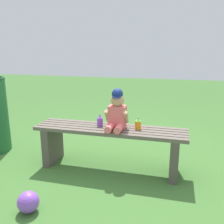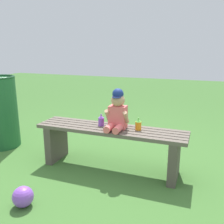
# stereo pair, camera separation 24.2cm
# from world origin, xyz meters

# --- Properties ---
(ground_plane) EXTENTS (16.00, 16.00, 0.00)m
(ground_plane) POSITION_xyz_m (0.00, 0.00, 0.00)
(ground_plane) COLOR #3D6B2D
(park_bench) EXTENTS (1.55, 0.35, 0.45)m
(park_bench) POSITION_xyz_m (0.00, 0.00, 0.30)
(park_bench) COLOR #60564C
(park_bench) RESTS_ON ground_plane
(child_figure) EXTENTS (0.23, 0.27, 0.40)m
(child_figure) POSITION_xyz_m (0.07, -0.00, 0.63)
(child_figure) COLOR #E56666
(child_figure) RESTS_ON park_bench
(sippy_cup_left) EXTENTS (0.06, 0.06, 0.12)m
(sippy_cup_left) POSITION_xyz_m (-0.11, 0.03, 0.51)
(sippy_cup_left) COLOR #8C4CCC
(sippy_cup_left) RESTS_ON park_bench
(sippy_cup_right) EXTENTS (0.06, 0.06, 0.12)m
(sippy_cup_right) POSITION_xyz_m (0.28, 0.03, 0.51)
(sippy_cup_right) COLOR orange
(sippy_cup_right) RESTS_ON park_bench
(toy_ball) EXTENTS (0.17, 0.17, 0.17)m
(toy_ball) POSITION_xyz_m (-0.42, -0.86, 0.08)
(toy_ball) COLOR #8C4CCC
(toy_ball) RESTS_ON ground_plane
(trash_bin) EXTENTS (0.44, 0.44, 0.90)m
(trash_bin) POSITION_xyz_m (-1.53, 0.10, 0.45)
(trash_bin) COLOR #1E592D
(trash_bin) RESTS_ON ground_plane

